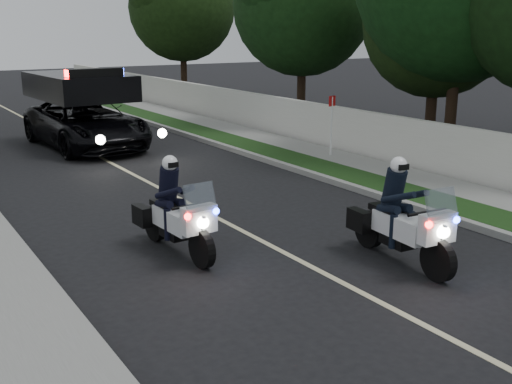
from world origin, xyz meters
TOP-DOWN VIEW (x-y plane):
  - ground at (0.00, 0.00)m, footprint 120.00×120.00m
  - curb_right at (4.10, 10.00)m, footprint 0.20×60.00m
  - grass_verge at (4.80, 10.00)m, footprint 1.20×60.00m
  - sidewalk_right at (6.10, 10.00)m, footprint 1.40×60.00m
  - property_wall at (7.10, 10.00)m, footprint 0.22×60.00m
  - lane_marking at (0.00, 10.00)m, footprint 0.12×50.00m
  - police_moto_left at (-1.67, 4.61)m, footprint 0.87×2.18m
  - police_moto_right at (1.45, 2.06)m, footprint 0.97×2.28m
  - police_suv at (0.20, 15.77)m, footprint 3.13×6.22m
  - sign_post at (6.00, 9.57)m, footprint 0.40×0.40m
  - tree_right_b at (9.62, 8.02)m, footprint 8.47×8.47m
  - tree_right_c at (10.00, 9.19)m, footprint 5.16×5.16m
  - tree_right_d at (9.43, 15.79)m, footprint 6.49×6.49m
  - tree_right_e at (9.71, 27.55)m, footprint 6.23×6.23m

SIDE VIEW (x-z plane):
  - ground at x=0.00m, z-range 0.00..0.00m
  - police_moto_left at x=-1.67m, z-range -0.91..0.91m
  - police_moto_right at x=1.45m, z-range -0.94..0.94m
  - police_suv at x=0.20m, z-range -1.48..1.48m
  - sign_post at x=6.00m, z-range -1.04..1.04m
  - tree_right_b at x=9.62m, z-range -5.43..5.43m
  - tree_right_c at x=10.00m, z-range -4.05..4.05m
  - tree_right_d at x=9.43m, z-range -4.78..4.78m
  - tree_right_e at x=9.71m, z-range -4.99..4.99m
  - lane_marking at x=0.00m, z-range 0.00..0.01m
  - curb_right at x=4.10m, z-range 0.00..0.15m
  - grass_verge at x=4.80m, z-range 0.00..0.16m
  - sidewalk_right at x=6.10m, z-range 0.00..0.16m
  - property_wall at x=7.10m, z-range 0.00..1.50m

